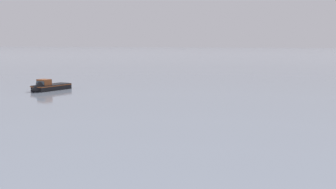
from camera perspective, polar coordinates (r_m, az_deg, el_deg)
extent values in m
cube|color=black|center=(61.82, -16.28, 0.89)|extent=(3.85, 6.10, 1.11)
cone|color=black|center=(59.95, -18.42, 0.60)|extent=(2.64, 2.33, 2.23)
cube|color=brown|center=(61.73, -16.34, 1.27)|extent=(3.93, 6.24, 0.12)
cube|color=brown|center=(60.85, -17.28, 1.68)|extent=(2.08, 1.80, 0.87)
cube|color=#384751|center=(60.42, -17.78, 1.68)|extent=(1.71, 0.77, 0.69)
cube|color=black|center=(63.62, -14.39, 1.29)|extent=(0.53, 0.46, 0.79)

